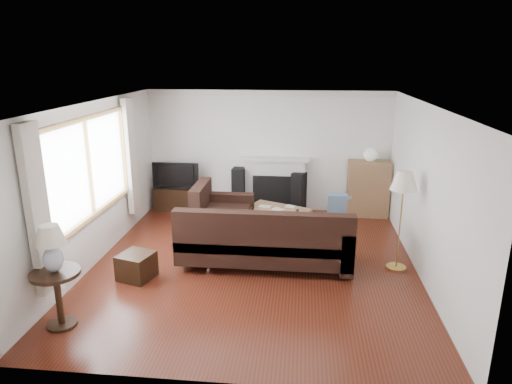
# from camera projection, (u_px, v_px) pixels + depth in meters

# --- Properties ---
(room) EXTENTS (5.10, 5.60, 2.54)m
(room) POSITION_uv_depth(u_px,v_px,m) (254.00, 188.00, 6.85)
(room) COLOR #531F12
(room) RESTS_ON ground
(window) EXTENTS (0.12, 2.74, 1.54)m
(window) POSITION_uv_depth(u_px,v_px,m) (90.00, 168.00, 6.81)
(window) COLOR brown
(window) RESTS_ON room
(curtain_near) EXTENTS (0.10, 0.35, 2.10)m
(curtain_near) POSITION_uv_depth(u_px,v_px,m) (37.00, 210.00, 5.40)
(curtain_near) COLOR beige
(curtain_near) RESTS_ON room
(curtain_far) EXTENTS (0.10, 0.35, 2.10)m
(curtain_far) POSITION_uv_depth(u_px,v_px,m) (131.00, 156.00, 8.30)
(curtain_far) COLOR beige
(curtain_far) RESTS_ON room
(fireplace) EXTENTS (1.40, 0.26, 1.15)m
(fireplace) POSITION_uv_depth(u_px,v_px,m) (275.00, 184.00, 9.54)
(fireplace) COLOR white
(fireplace) RESTS_ON room
(tv_stand) EXTENTS (0.98, 0.44, 0.49)m
(tv_stand) POSITION_uv_depth(u_px,v_px,m) (178.00, 198.00, 9.71)
(tv_stand) COLOR black
(tv_stand) RESTS_ON ground
(television) EXTENTS (0.97, 0.13, 0.56)m
(television) POSITION_uv_depth(u_px,v_px,m) (177.00, 175.00, 9.56)
(television) COLOR black
(television) RESTS_ON tv_stand
(speaker_left) EXTENTS (0.28, 0.32, 0.92)m
(speaker_left) POSITION_uv_depth(u_px,v_px,m) (239.00, 190.00, 9.56)
(speaker_left) COLOR black
(speaker_left) RESTS_ON ground
(speaker_right) EXTENTS (0.34, 0.36, 0.86)m
(speaker_right) POSITION_uv_depth(u_px,v_px,m) (299.00, 193.00, 9.44)
(speaker_right) COLOR black
(speaker_right) RESTS_ON ground
(bookshelf) EXTENTS (0.83, 0.39, 1.14)m
(bookshelf) POSITION_uv_depth(u_px,v_px,m) (368.00, 189.00, 9.24)
(bookshelf) COLOR olive
(bookshelf) RESTS_ON ground
(globe_lamp) EXTENTS (0.27, 0.27, 0.27)m
(globe_lamp) POSITION_uv_depth(u_px,v_px,m) (370.00, 155.00, 9.04)
(globe_lamp) COLOR white
(globe_lamp) RESTS_ON bookshelf
(sectional_sofa) EXTENTS (2.88, 2.11, 0.93)m
(sectional_sofa) POSITION_uv_depth(u_px,v_px,m) (265.00, 236.00, 7.08)
(sectional_sofa) COLOR black
(sectional_sofa) RESTS_ON ground
(coffee_table) EXTENTS (1.28, 1.02, 0.44)m
(coffee_table) POSITION_uv_depth(u_px,v_px,m) (278.00, 219.00, 8.53)
(coffee_table) COLOR #986D48
(coffee_table) RESTS_ON ground
(footstool) EXTENTS (0.57, 0.57, 0.38)m
(footstool) POSITION_uv_depth(u_px,v_px,m) (136.00, 266.00, 6.71)
(footstool) COLOR black
(footstool) RESTS_ON ground
(floor_lamp) EXTENTS (0.53, 0.53, 1.55)m
(floor_lamp) POSITION_uv_depth(u_px,v_px,m) (400.00, 221.00, 6.85)
(floor_lamp) COLOR gold
(floor_lamp) RESTS_ON ground
(side_table) EXTENTS (0.58, 0.58, 0.72)m
(side_table) POSITION_uv_depth(u_px,v_px,m) (59.00, 299.00, 5.47)
(side_table) COLOR black
(side_table) RESTS_ON ground
(table_lamp) EXTENTS (0.35, 0.35, 0.57)m
(table_lamp) POSITION_uv_depth(u_px,v_px,m) (52.00, 249.00, 5.28)
(table_lamp) COLOR silver
(table_lamp) RESTS_ON side_table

